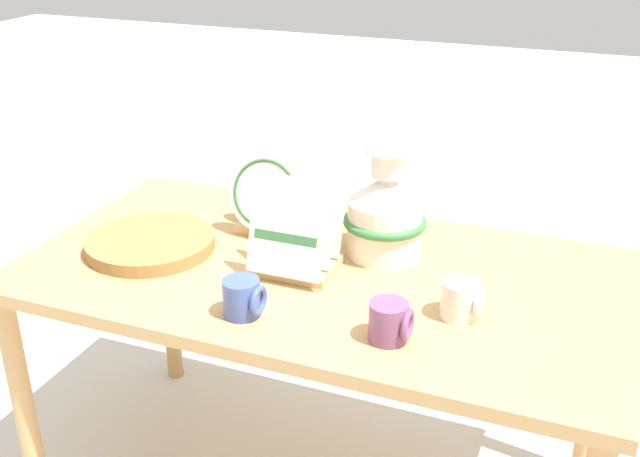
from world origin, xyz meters
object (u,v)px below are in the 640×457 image
at_px(mug_cream_glaze, 462,300).
at_px(ceramic_vase, 385,212).
at_px(dish_rack_round_plates, 275,199).
at_px(mug_plum_glaze, 390,322).
at_px(wicker_charger_stack, 150,243).
at_px(mug_cobalt_glaze, 243,298).
at_px(dish_rack_square_plates, 297,245).

bearing_deg(mug_cream_glaze, ceramic_vase, 136.26).
height_order(dish_rack_round_plates, mug_plum_glaze, dish_rack_round_plates).
bearing_deg(dish_rack_round_plates, ceramic_vase, -6.13).
distance_m(wicker_charger_stack, mug_cream_glaze, 0.85).
bearing_deg(wicker_charger_stack, mug_cobalt_glaze, -29.01).
bearing_deg(mug_cobalt_glaze, dish_rack_round_plates, 105.72).
bearing_deg(mug_cobalt_glaze, wicker_charger_stack, 150.99).
height_order(mug_plum_glaze, mug_cream_glaze, same).
bearing_deg(mug_plum_glaze, ceramic_vase, 108.71).
relative_size(dish_rack_round_plates, mug_cobalt_glaze, 2.57).
height_order(ceramic_vase, mug_cobalt_glaze, ceramic_vase).
bearing_deg(dish_rack_square_plates, wicker_charger_stack, -175.06).
xyz_separation_m(ceramic_vase, dish_rack_square_plates, (-0.18, -0.16, -0.05)).
distance_m(dish_rack_square_plates, mug_plum_glaze, 0.38).
bearing_deg(dish_rack_square_plates, dish_rack_round_plates, 127.40).
xyz_separation_m(wicker_charger_stack, mug_cobalt_glaze, (0.39, -0.21, 0.03)).
bearing_deg(mug_plum_glaze, mug_cream_glaze, 50.40).
bearing_deg(ceramic_vase, mug_plum_glaze, -71.29).
bearing_deg(dish_rack_round_plates, mug_cream_glaze, -25.50).
xyz_separation_m(dish_rack_round_plates, wicker_charger_stack, (-0.26, -0.24, -0.07)).
bearing_deg(mug_cobalt_glaze, ceramic_vase, 63.78).
relative_size(dish_rack_round_plates, dish_rack_square_plates, 1.12).
height_order(dish_rack_square_plates, mug_plum_glaze, dish_rack_square_plates).
height_order(dish_rack_square_plates, mug_cream_glaze, dish_rack_square_plates).
bearing_deg(dish_rack_square_plates, mug_cream_glaze, -10.39).
xyz_separation_m(ceramic_vase, wicker_charger_stack, (-0.59, -0.20, -0.10)).
height_order(ceramic_vase, dish_rack_round_plates, ceramic_vase).
relative_size(dish_rack_square_plates, mug_cobalt_glaze, 2.29).
bearing_deg(mug_cream_glaze, mug_plum_glaze, -129.60).
xyz_separation_m(mug_plum_glaze, mug_cream_glaze, (0.12, 0.15, 0.00)).
bearing_deg(dish_rack_round_plates, wicker_charger_stack, -137.77).
distance_m(dish_rack_round_plates, mug_plum_glaze, 0.63).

